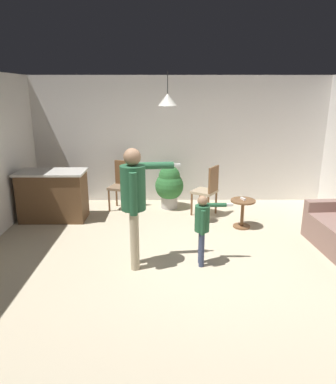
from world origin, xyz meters
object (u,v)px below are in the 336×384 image
object	(u,v)px
kitchen_counter	(53,195)
person_child	(203,223)
side_table_by_couch	(243,210)
dining_chair_by_counter	(208,189)
potted_plant_corner	(169,185)
spare_remote_on_table	(243,199)
person_adult	(134,195)
dining_chair_near_wall	(122,183)

from	to	relation	value
kitchen_counter	person_child	size ratio (longest dim) A/B	1.22
side_table_by_couch	dining_chair_by_counter	size ratio (longest dim) A/B	0.52
side_table_by_couch	potted_plant_corner	distance (m)	1.72
kitchen_counter	potted_plant_corner	bearing A→B (deg)	16.63
spare_remote_on_table	potted_plant_corner	bearing A→B (deg)	139.97
person_adult	potted_plant_corner	xyz separation A→B (m)	(0.50, 2.54, -0.54)
potted_plant_corner	person_adult	bearing A→B (deg)	-101.08
dining_chair_by_counter	spare_remote_on_table	size ratio (longest dim) A/B	7.69
side_table_by_couch	potted_plant_corner	xyz separation A→B (m)	(-1.31, 1.10, 0.17)
dining_chair_by_counter	dining_chair_near_wall	xyz separation A→B (m)	(-1.74, 0.43, 0.00)
side_table_by_couch	spare_remote_on_table	bearing A→B (deg)	99.21
kitchen_counter	person_adult	size ratio (longest dim) A/B	0.75
kitchen_counter	person_adult	bearing A→B (deg)	-47.54
person_adult	dining_chair_near_wall	bearing A→B (deg)	-174.76
kitchen_counter	dining_chair_by_counter	size ratio (longest dim) A/B	1.26
person_child	dining_chair_by_counter	distance (m)	2.08
dining_chair_by_counter	spare_remote_on_table	distance (m)	0.85
person_child	spare_remote_on_table	world-z (taller)	person_child
potted_plant_corner	spare_remote_on_table	bearing A→B (deg)	-40.03
kitchen_counter	potted_plant_corner	world-z (taller)	kitchen_counter
dining_chair_near_wall	spare_remote_on_table	bearing A→B (deg)	172.10
dining_chair_near_wall	spare_remote_on_table	xyz separation A→B (m)	(2.29, -1.07, -0.01)
potted_plant_corner	dining_chair_near_wall	bearing A→B (deg)	-178.55
spare_remote_on_table	person_child	bearing A→B (deg)	-121.56
kitchen_counter	dining_chair_by_counter	xyz separation A→B (m)	(2.97, 0.21, 0.07)
kitchen_counter	spare_remote_on_table	bearing A→B (deg)	-7.02
dining_chair_near_wall	potted_plant_corner	xyz separation A→B (m)	(0.99, 0.02, -0.04)
kitchen_counter	dining_chair_by_counter	bearing A→B (deg)	4.03
person_child	potted_plant_corner	world-z (taller)	person_child
spare_remote_on_table	person_adult	bearing A→B (deg)	-141.26
side_table_by_couch	spare_remote_on_table	distance (m)	0.21
potted_plant_corner	spare_remote_on_table	world-z (taller)	potted_plant_corner
kitchen_counter	dining_chair_near_wall	size ratio (longest dim) A/B	1.26
kitchen_counter	person_adult	xyz separation A→B (m)	(1.72, -1.88, 0.57)
side_table_by_couch	dining_chair_near_wall	size ratio (longest dim) A/B	0.52
person_adult	dining_chair_by_counter	bearing A→B (deg)	143.35
side_table_by_couch	person_child	distance (m)	1.68
side_table_by_couch	spare_remote_on_table	xyz separation A→B (m)	(-0.00, 0.01, 0.21)
side_table_by_couch	person_adult	world-z (taller)	person_adult
spare_remote_on_table	kitchen_counter	bearing A→B (deg)	172.98
side_table_by_couch	dining_chair_near_wall	distance (m)	2.54
person_adult	kitchen_counter	bearing A→B (deg)	-143.34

